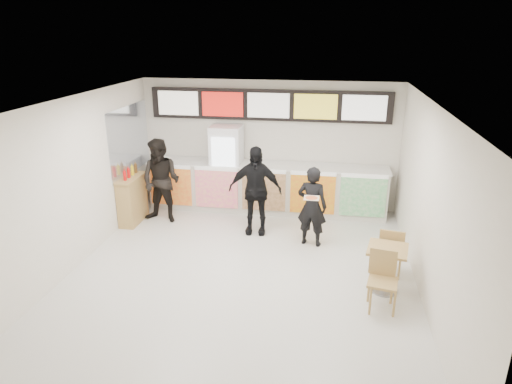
% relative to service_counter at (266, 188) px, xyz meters
% --- Properties ---
extents(floor, '(7.00, 7.00, 0.00)m').
position_rel_service_counter_xyz_m(floor, '(-0.00, -3.09, -0.57)').
color(floor, beige).
rests_on(floor, ground).
extents(ceiling, '(7.00, 7.00, 0.00)m').
position_rel_service_counter_xyz_m(ceiling, '(-0.00, -3.09, 2.43)').
color(ceiling, white).
rests_on(ceiling, wall_back).
extents(wall_back, '(6.00, 0.00, 6.00)m').
position_rel_service_counter_xyz_m(wall_back, '(-0.00, 0.41, 0.93)').
color(wall_back, silver).
rests_on(wall_back, floor).
extents(wall_left, '(0.00, 7.00, 7.00)m').
position_rel_service_counter_xyz_m(wall_left, '(-3.00, -3.09, 0.93)').
color(wall_left, silver).
rests_on(wall_left, floor).
extents(wall_right, '(0.00, 7.00, 7.00)m').
position_rel_service_counter_xyz_m(wall_right, '(3.00, -3.09, 0.93)').
color(wall_right, silver).
rests_on(wall_right, floor).
extents(service_counter, '(5.56, 0.77, 1.14)m').
position_rel_service_counter_xyz_m(service_counter, '(0.00, 0.00, 0.00)').
color(service_counter, silver).
rests_on(service_counter, floor).
extents(menu_board, '(5.50, 0.14, 0.70)m').
position_rel_service_counter_xyz_m(menu_board, '(0.00, 0.32, 1.88)').
color(menu_board, black).
rests_on(menu_board, wall_back).
extents(drinks_fridge, '(0.70, 0.67, 2.00)m').
position_rel_service_counter_xyz_m(drinks_fridge, '(-0.93, 0.02, 0.43)').
color(drinks_fridge, white).
rests_on(drinks_fridge, floor).
extents(mirror_panel, '(0.01, 2.00, 1.50)m').
position_rel_service_counter_xyz_m(mirror_panel, '(-2.99, -0.64, 1.18)').
color(mirror_panel, '#B2B7BF').
rests_on(mirror_panel, wall_left).
extents(customer_main, '(0.66, 0.50, 1.62)m').
position_rel_service_counter_xyz_m(customer_main, '(1.14, -1.63, 0.24)').
color(customer_main, black).
rests_on(customer_main, floor).
extents(customer_left, '(1.01, 0.84, 1.87)m').
position_rel_service_counter_xyz_m(customer_left, '(-2.18, -0.99, 0.36)').
color(customer_left, black).
rests_on(customer_left, floor).
extents(customer_mid, '(1.12, 0.50, 1.88)m').
position_rel_service_counter_xyz_m(customer_mid, '(-0.05, -1.25, 0.36)').
color(customer_mid, black).
rests_on(customer_mid, floor).
extents(pizza_slice, '(0.36, 0.36, 0.02)m').
position_rel_service_counter_xyz_m(pizza_slice, '(1.14, -2.08, 0.58)').
color(pizza_slice, beige).
rests_on(pizza_slice, customer_main).
extents(cafe_table, '(0.72, 1.62, 0.92)m').
position_rel_service_counter_xyz_m(cafe_table, '(2.43, -3.17, -0.04)').
color(cafe_table, tan).
rests_on(cafe_table, floor).
extents(condiment_ledge, '(0.38, 0.94, 1.25)m').
position_rel_service_counter_xyz_m(condiment_ledge, '(-2.82, -1.14, -0.04)').
color(condiment_ledge, tan).
rests_on(condiment_ledge, floor).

